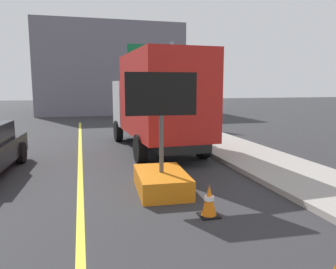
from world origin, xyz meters
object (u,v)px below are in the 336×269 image
Objects in this scene: highway_guide_sign at (159,68)px; traffic_cone_mid_lane at (209,201)px; arrow_board_trailer at (161,171)px; box_truck at (157,100)px.

highway_guide_sign is 8.20× the size of traffic_cone_mid_lane.
box_truck is at bearing 77.99° from arrow_board_trailer.
traffic_cone_mid_lane is (0.50, -1.66, -0.18)m from arrow_board_trailer.
arrow_board_trailer is 13.03m from highway_guide_sign.
box_truck is at bearing 85.51° from traffic_cone_mid_lane.
traffic_cone_mid_lane is at bearing -94.49° from box_truck.
arrow_board_trailer is 0.40× the size of box_truck.
box_truck is 8.03m from highway_guide_sign.
highway_guide_sign reaches higher than box_truck.
highway_guide_sign is at bearing 76.02° from box_truck.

